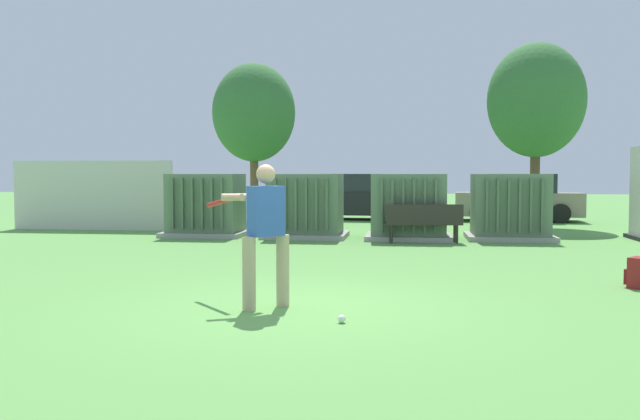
{
  "coord_description": "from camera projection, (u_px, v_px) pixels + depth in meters",
  "views": [
    {
      "loc": [
        1.45,
        -8.17,
        1.63
      ],
      "look_at": [
        -0.11,
        3.5,
        1.0
      ],
      "focal_mm": 38.31,
      "sensor_mm": 36.0,
      "label": 1
    }
  ],
  "objects": [
    {
      "name": "ground_plane",
      "position": [
        291.0,
        306.0,
        8.36
      ],
      "size": [
        96.0,
        96.0,
        0.0
      ],
      "primitive_type": "plane",
      "color": "#5B9947"
    },
    {
      "name": "fence_panel",
      "position": [
        92.0,
        195.0,
        19.72
      ],
      "size": [
        4.8,
        0.12,
        2.0
      ],
      "primitive_type": "cube",
      "color": "beige",
      "rests_on": "ground"
    },
    {
      "name": "transformer_west",
      "position": [
        206.0,
        206.0,
        17.84
      ],
      "size": [
        2.1,
        1.7,
        1.62
      ],
      "color": "#9E9B93",
      "rests_on": "ground"
    },
    {
      "name": "transformer_mid_west",
      "position": [
        306.0,
        207.0,
        17.38
      ],
      "size": [
        2.1,
        1.7,
        1.62
      ],
      "color": "#9E9B93",
      "rests_on": "ground"
    },
    {
      "name": "transformer_mid_east",
      "position": [
        409.0,
        208.0,
        16.9
      ],
      "size": [
        2.1,
        1.7,
        1.62
      ],
      "color": "#9E9B93",
      "rests_on": "ground"
    },
    {
      "name": "transformer_east",
      "position": [
        510.0,
        208.0,
        16.85
      ],
      "size": [
        2.1,
        1.7,
        1.62
      ],
      "color": "#9E9B93",
      "rests_on": "ground"
    },
    {
      "name": "park_bench",
      "position": [
        424.0,
        220.0,
        15.95
      ],
      "size": [
        1.84,
        0.65,
        0.92
      ],
      "color": "#2D2823",
      "rests_on": "ground"
    },
    {
      "name": "batter",
      "position": [
        263.0,
        228.0,
        8.24
      ],
      "size": [
        1.31,
        1.33,
        1.74
      ],
      "color": "tan",
      "rests_on": "ground"
    },
    {
      "name": "sports_ball",
      "position": [
        342.0,
        319.0,
        7.43
      ],
      "size": [
        0.09,
        0.09,
        0.09
      ],
      "primitive_type": "sphere",
      "color": "white",
      "rests_on": "ground"
    },
    {
      "name": "backpack",
      "position": [
        637.0,
        273.0,
        9.71
      ],
      "size": [
        0.37,
        0.37,
        0.44
      ],
      "color": "maroon",
      "rests_on": "ground"
    },
    {
      "name": "tree_left",
      "position": [
        254.0,
        113.0,
        23.17
      ],
      "size": [
        2.81,
        2.81,
        5.38
      ],
      "color": "brown",
      "rests_on": "ground"
    },
    {
      "name": "tree_center_left",
      "position": [
        536.0,
        101.0,
        20.84
      ],
      "size": [
        2.94,
        2.94,
        5.62
      ],
      "color": "brown",
      "rests_on": "ground"
    },
    {
      "name": "parked_car_leftmost",
      "position": [
        349.0,
        198.0,
        24.39
      ],
      "size": [
        4.3,
        2.13,
        1.62
      ],
      "color": "black",
      "rests_on": "ground"
    },
    {
      "name": "parked_car_left_of_center",
      "position": [
        519.0,
        199.0,
        23.46
      ],
      "size": [
        4.3,
        2.13,
        1.62
      ],
      "color": "gray",
      "rests_on": "ground"
    }
  ]
}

